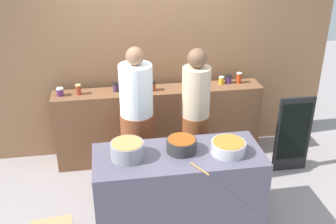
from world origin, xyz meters
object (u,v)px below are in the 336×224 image
(cooking_pot_left, at_px, (127,150))
(cook_in_cap, at_px, (195,126))
(preserve_jar_6, at_px, (199,85))
(cooking_pot_right, at_px, (228,147))
(preserve_jar_0, at_px, (60,92))
(preserve_jar_2, at_px, (116,87))
(preserve_jar_3, at_px, (124,87))
(preserve_jar_5, at_px, (152,86))
(preserve_jar_1, at_px, (78,89))
(chalkboard_sign, at_px, (293,134))
(preserve_jar_8, at_px, (228,79))
(cook_with_tongs, at_px, (137,127))
(preserve_jar_9, at_px, (239,78))
(preserve_jar_7, at_px, (221,80))
(preserve_jar_4, at_px, (138,84))
(cooking_pot_center, at_px, (182,145))
(wooden_spoon, at_px, (200,169))

(cooking_pot_left, height_order, cook_in_cap, cook_in_cap)
(preserve_jar_6, height_order, cooking_pot_right, preserve_jar_6)
(preserve_jar_0, xyz_separation_m, preserve_jar_2, (0.69, 0.03, 0.01))
(preserve_jar_3, distance_m, preserve_jar_5, 0.36)
(preserve_jar_2, bearing_deg, preserve_jar_6, -4.91)
(preserve_jar_5, bearing_deg, preserve_jar_6, -3.88)
(preserve_jar_1, relative_size, preserve_jar_6, 1.16)
(chalkboard_sign, bearing_deg, preserve_jar_8, 136.99)
(cook_with_tongs, bearing_deg, preserve_jar_5, 65.34)
(preserve_jar_3, bearing_deg, cook_in_cap, -41.32)
(preserve_jar_2, height_order, preserve_jar_6, same)
(preserve_jar_9, bearing_deg, preserve_jar_7, 177.56)
(preserve_jar_8, xyz_separation_m, cook_with_tongs, (-1.28, -0.64, -0.27))
(preserve_jar_0, bearing_deg, preserve_jar_6, -2.05)
(cooking_pot_right, bearing_deg, preserve_jar_0, 139.84)
(cook_with_tongs, xyz_separation_m, chalkboard_sign, (1.97, -0.01, -0.27))
(cook_in_cap, bearing_deg, preserve_jar_7, 54.94)
(cooking_pot_left, relative_size, chalkboard_sign, 0.32)
(preserve_jar_4, distance_m, chalkboard_sign, 2.07)
(cooking_pot_center, distance_m, cook_in_cap, 0.76)
(preserve_jar_9, xyz_separation_m, wooden_spoon, (-0.94, -1.75, -0.18))
(preserve_jar_1, bearing_deg, cook_with_tongs, -40.61)
(preserve_jar_9, xyz_separation_m, cook_in_cap, (-0.75, -0.72, -0.28))
(preserve_jar_1, bearing_deg, preserve_jar_3, 0.83)
(preserve_jar_7, relative_size, wooden_spoon, 0.38)
(preserve_jar_2, bearing_deg, preserve_jar_8, 1.48)
(preserve_jar_3, xyz_separation_m, preserve_jar_7, (1.29, 0.05, -0.00))
(preserve_jar_0, xyz_separation_m, preserve_jar_4, (0.98, 0.06, 0.02))
(preserve_jar_4, xyz_separation_m, chalkboard_sign, (1.89, -0.64, -0.56))
(cook_with_tongs, distance_m, cook_in_cap, 0.68)
(preserve_jar_1, bearing_deg, cooking_pot_center, -52.30)
(preserve_jar_7, bearing_deg, preserve_jar_6, -160.14)
(preserve_jar_8, bearing_deg, preserve_jar_0, -178.25)
(preserve_jar_3, relative_size, preserve_jar_7, 1.07)
(cooking_pot_center, distance_m, cooking_pot_right, 0.46)
(preserve_jar_2, distance_m, preserve_jar_5, 0.46)
(preserve_jar_5, xyz_separation_m, preserve_jar_8, (1.03, 0.09, -0.01))
(preserve_jar_4, relative_size, preserve_jar_9, 0.99)
(preserve_jar_7, distance_m, cook_with_tongs, 1.36)
(preserve_jar_7, xyz_separation_m, preserve_jar_8, (0.10, 0.01, 0.00))
(chalkboard_sign, bearing_deg, preserve_jar_0, 168.59)
(preserve_jar_2, height_order, cooking_pot_right, preserve_jar_2)
(preserve_jar_4, distance_m, preserve_jar_9, 1.33)
(preserve_jar_2, xyz_separation_m, cooking_pot_center, (0.58, -1.37, -0.10))
(preserve_jar_0, xyz_separation_m, preserve_jar_8, (2.18, 0.07, 0.00))
(preserve_jar_8, relative_size, preserve_jar_9, 0.76)
(preserve_jar_6, relative_size, wooden_spoon, 0.43)
(preserve_jar_1, bearing_deg, preserve_jar_6, -2.56)
(preserve_jar_7, distance_m, cook_in_cap, 0.93)
(cooking_pot_right, height_order, wooden_spoon, cooking_pot_right)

